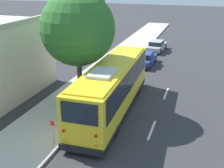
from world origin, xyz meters
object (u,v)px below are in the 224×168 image
at_px(parked_sedan_blue, 145,59).
at_px(sign_post_near, 53,132).
at_px(shuttle_bus, 112,85).
at_px(parked_sedan_silver, 157,46).
at_px(sign_post_far, 69,118).
at_px(street_tree, 78,23).

bearing_deg(parked_sedan_blue, sign_post_near, 176.61).
distance_m(shuttle_bus, parked_sedan_silver, 17.70).
bearing_deg(sign_post_far, parked_sedan_silver, -4.44).
relative_size(parked_sedan_blue, sign_post_near, 3.14).
bearing_deg(parked_sedan_silver, street_tree, 176.30).
xyz_separation_m(street_tree, sign_post_near, (-5.75, -0.93, -4.94)).
height_order(sign_post_near, sign_post_far, sign_post_near).
height_order(parked_sedan_blue, street_tree, street_tree).
bearing_deg(parked_sedan_silver, sign_post_near, -179.24).
xyz_separation_m(parked_sedan_silver, sign_post_far, (-20.90, 1.62, 0.21)).
distance_m(parked_sedan_silver, sign_post_far, 20.97).
xyz_separation_m(parked_sedan_blue, parked_sedan_silver, (6.21, -0.10, -0.01)).
distance_m(parked_sedan_silver, street_tree, 17.98).
relative_size(parked_sedan_blue, street_tree, 0.51).
bearing_deg(parked_sedan_blue, parked_sedan_silver, 0.90).
distance_m(street_tree, sign_post_far, 6.40).
relative_size(shuttle_bus, sign_post_far, 8.59).
bearing_deg(street_tree, shuttle_bus, -103.61).
xyz_separation_m(shuttle_bus, street_tree, (0.63, 2.61, 3.92)).
height_order(shuttle_bus, parked_sedan_silver, shuttle_bus).
relative_size(shuttle_bus, parked_sedan_blue, 2.62).
bearing_deg(sign_post_far, shuttle_bus, -27.36).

